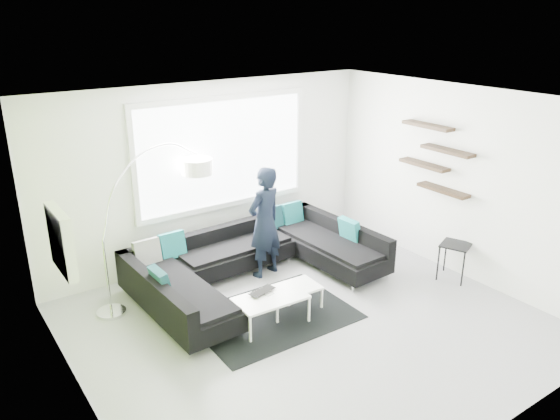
% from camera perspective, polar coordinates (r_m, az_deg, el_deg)
% --- Properties ---
extents(ground, '(5.50, 5.50, 0.00)m').
position_cam_1_polar(ground, '(7.11, 3.04, -11.79)').
color(ground, gray).
rests_on(ground, ground).
extents(room_shell, '(5.54, 5.04, 2.82)m').
position_cam_1_polar(room_shell, '(6.52, 2.49, 2.73)').
color(room_shell, white).
rests_on(room_shell, ground).
extents(sectional_sofa, '(3.50, 2.25, 0.74)m').
position_cam_1_polar(sectional_sofa, '(7.86, -2.19, -5.77)').
color(sectional_sofa, black).
rests_on(sectional_sofa, ground).
extents(rug, '(2.04, 1.50, 0.01)m').
position_cam_1_polar(rug, '(7.27, -0.81, -10.95)').
color(rug, black).
rests_on(rug, ground).
extents(coffee_table, '(1.19, 0.72, 0.38)m').
position_cam_1_polar(coffee_table, '(7.17, 0.17, -9.72)').
color(coffee_table, silver).
rests_on(coffee_table, ground).
extents(arc_lamp, '(2.12, 1.37, 2.08)m').
position_cam_1_polar(arc_lamp, '(7.19, -18.02, -3.11)').
color(arc_lamp, white).
rests_on(arc_lamp, ground).
extents(side_table, '(0.53, 0.53, 0.55)m').
position_cam_1_polar(side_table, '(8.48, 17.72, -5.13)').
color(side_table, black).
rests_on(side_table, ground).
extents(person, '(0.79, 0.68, 1.68)m').
position_cam_1_polar(person, '(8.00, -1.62, -1.29)').
color(person, black).
rests_on(person, ground).
extents(laptop, '(0.48, 0.40, 0.03)m').
position_cam_1_polar(laptop, '(6.98, -1.58, -8.66)').
color(laptop, black).
rests_on(laptop, coffee_table).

